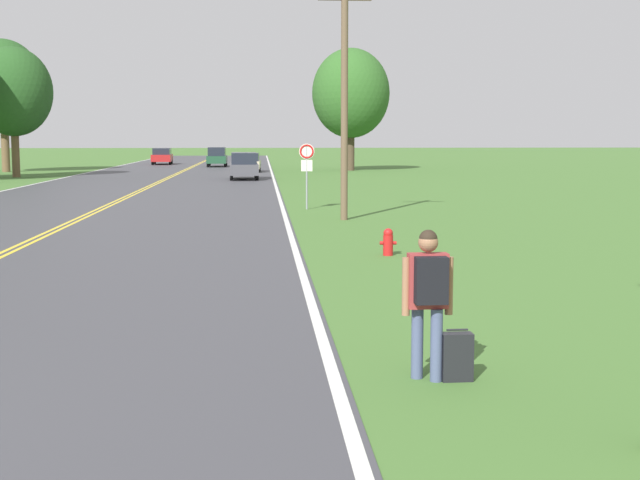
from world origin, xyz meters
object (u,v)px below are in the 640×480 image
(traffic_sign, at_px, (307,160))
(suitcase, at_px, (457,357))
(car_red_van_receding, at_px, (162,156))
(tree_mid_treeline, at_px, (351,93))
(hitchhiker_person, at_px, (428,289))
(fire_hydrant, at_px, (388,242))
(tree_behind_sign, at_px, (3,86))
(car_champagne_sedan_mid_near, at_px, (249,162))
(car_dark_grey_suv_approaching, at_px, (244,165))
(car_dark_green_suv_mid_far, at_px, (217,156))
(tree_right_cluster, at_px, (13,92))

(traffic_sign, bearing_deg, suitcase, -88.85)
(car_red_van_receding, bearing_deg, tree_mid_treeline, -136.51)
(hitchhiker_person, relative_size, car_red_van_receding, 0.37)
(fire_hydrant, relative_size, car_red_van_receding, 0.13)
(suitcase, relative_size, fire_hydrant, 0.95)
(tree_behind_sign, distance_m, car_champagne_sedan_mid_near, 20.19)
(tree_mid_treeline, xyz_separation_m, car_dark_grey_suv_approaching, (-8.50, -14.42, -5.35))
(car_dark_grey_suv_approaching, distance_m, car_red_van_receding, 32.29)
(car_dark_green_suv_mid_far, bearing_deg, tree_right_cluster, -32.72)
(traffic_sign, relative_size, tree_behind_sign, 0.25)
(suitcase, bearing_deg, tree_behind_sign, 17.75)
(car_red_van_receding, bearing_deg, fire_hydrant, -171.82)
(suitcase, distance_m, traffic_sign, 24.68)
(car_dark_grey_suv_approaching, xyz_separation_m, car_red_van_receding, (-8.70, 31.09, -0.07))
(hitchhiker_person, relative_size, fire_hydrant, 2.72)
(traffic_sign, height_order, car_dark_green_suv_mid_far, traffic_sign)
(tree_right_cluster, xyz_separation_m, car_red_van_receding, (7.08, 26.99, -4.97))
(tree_right_cluster, distance_m, car_red_van_receding, 28.35)
(suitcase, distance_m, fire_hydrant, 11.04)
(tree_right_cluster, xyz_separation_m, car_dark_grey_suv_approaching, (15.78, -4.10, -4.91))
(tree_behind_sign, height_order, tree_mid_treeline, tree_behind_sign)
(hitchhiker_person, xyz_separation_m, fire_hydrant, (1.11, 10.99, -0.76))
(car_champagne_sedan_mid_near, bearing_deg, car_red_van_receding, -153.43)
(suitcase, xyz_separation_m, car_champagne_sedan_mid_near, (-3.20, 60.66, 0.48))
(fire_hydrant, relative_size, tree_mid_treeline, 0.07)
(fire_hydrant, height_order, car_champagne_sedan_mid_near, car_champagne_sedan_mid_near)
(suitcase, relative_size, tree_mid_treeline, 0.06)
(car_red_van_receding, bearing_deg, car_dark_green_suv_mid_far, -142.57)
(tree_behind_sign, distance_m, car_dark_grey_suv_approaching, 23.96)
(suitcase, height_order, car_dark_grey_suv_approaching, car_dark_grey_suv_approaching)
(tree_mid_treeline, height_order, car_dark_grey_suv_approaching, tree_mid_treeline)
(tree_right_cluster, bearing_deg, suitcase, -70.05)
(fire_hydrant, relative_size, car_dark_grey_suv_approaching, 0.14)
(car_dark_grey_suv_approaching, bearing_deg, tree_mid_treeline, 147.76)
(traffic_sign, bearing_deg, car_champagne_sedan_mid_near, 94.29)
(tree_right_cluster, height_order, car_red_van_receding, tree_right_cluster)
(car_champagne_sedan_mid_near, bearing_deg, tree_behind_sign, -92.48)
(car_dark_grey_suv_approaching, height_order, car_red_van_receding, car_dark_grey_suv_approaching)
(tree_mid_treeline, relative_size, car_champagne_sedan_mid_near, 2.45)
(traffic_sign, bearing_deg, hitchhiker_person, -89.65)
(tree_mid_treeline, xyz_separation_m, car_dark_green_suv_mid_far, (-11.42, 9.74, -5.34))
(tree_mid_treeline, distance_m, car_red_van_receding, 24.56)
(fire_hydrant, xyz_separation_m, tree_right_cluster, (-19.93, 41.80, 5.51))
(tree_behind_sign, height_order, car_champagne_sedan_mid_near, tree_behind_sign)
(traffic_sign, height_order, tree_mid_treeline, tree_mid_treeline)
(hitchhiker_person, height_order, car_dark_grey_suv_approaching, hitchhiker_person)
(fire_hydrant, height_order, tree_behind_sign, tree_behind_sign)
(car_dark_green_suv_mid_far, distance_m, car_red_van_receding, 9.03)
(hitchhiker_person, height_order, traffic_sign, traffic_sign)
(car_dark_green_suv_mid_far, bearing_deg, suitcase, 4.90)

